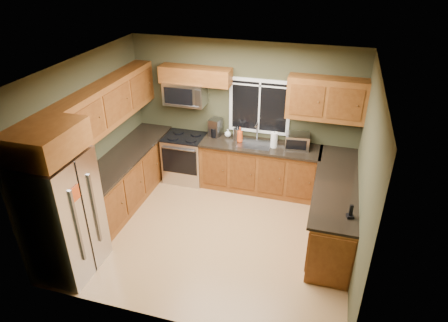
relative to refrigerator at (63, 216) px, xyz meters
The scene contains 29 objects.
floor 2.35m from the refrigerator, 36.78° to the left, with size 4.20×4.20×0.00m, color #A67849.
ceiling 2.82m from the refrigerator, 36.78° to the left, with size 4.20×4.20×0.00m, color white.
back_wall 3.58m from the refrigerator, 60.71° to the left, with size 4.20×4.20×0.00m, color #393923.
front_wall 1.86m from the refrigerator, 16.04° to the right, with size 4.20×4.20×0.00m, color #393923.
left_wall 1.42m from the refrigerator, 105.52° to the left, with size 3.60×3.60×0.00m, color #393923.
right_wall 4.08m from the refrigerator, 18.71° to the left, with size 3.60×3.60×0.00m, color #393923.
window 3.75m from the refrigerator, 56.52° to the left, with size 1.12×0.03×1.02m.
base_cabinets_left 1.83m from the refrigerator, 91.97° to the left, with size 0.60×2.65×0.90m, color brown.
countertop_left 1.78m from the refrigerator, 91.16° to the left, with size 0.65×2.65×0.04m, color black.
base_cabinets_back 3.56m from the refrigerator, 52.43° to the left, with size 2.17×0.60×0.90m, color brown.
countertop_back 3.51m from the refrigerator, 52.18° to the left, with size 2.17×0.65×0.04m, color black.
base_cabinets_peninsula 4.02m from the refrigerator, 27.50° to the left, with size 0.60×2.52×0.90m.
countertop_peninsula 3.97m from the refrigerator, 27.77° to the left, with size 0.65×2.50×0.04m, color black.
upper_cabinets_left 2.03m from the refrigerator, 96.30° to the left, with size 0.33×2.65×0.72m, color brown.
upper_cabinets_back_left 3.28m from the refrigerator, 73.15° to the left, with size 1.30×0.33×0.30m, color brown.
upper_cabinets_back_right 4.44m from the refrigerator, 42.62° to the left, with size 1.30×0.33×0.72m, color brown.
upper_cabinet_over_fridge 1.13m from the refrigerator, behind, with size 0.72×0.90×0.38m, color brown.
refrigerator is the anchor object (origin of this frame).
range 2.89m from the refrigerator, 76.03° to the left, with size 0.76×0.69×0.94m.
microwave 3.10m from the refrigerator, 76.66° to the left, with size 0.76×0.41×0.42m.
sink 3.46m from the refrigerator, 53.87° to the left, with size 0.60×0.42×0.36m.
toaster_oven 3.99m from the refrigerator, 45.58° to the left, with size 0.45×0.36×0.26m.
coffee_maker 3.20m from the refrigerator, 66.93° to the left, with size 0.24×0.29×0.33m.
kettle 3.35m from the refrigerator, 59.67° to the left, with size 0.18×0.18×0.27m.
paper_towel_roll 3.66m from the refrigerator, 49.14° to the left, with size 0.16×0.16×0.31m.
soap_bottle_a 3.31m from the refrigerator, 57.88° to the left, with size 0.11×0.11×0.28m, color #D64514.
soap_bottle_b 3.83m from the refrigerator, 51.67° to the left, with size 0.08×0.08×0.18m, color white.
soap_bottle_c 3.31m from the refrigerator, 63.23° to the left, with size 0.12×0.12×0.15m, color white.
cordless_phone 3.85m from the refrigerator, 14.83° to the left, with size 0.11×0.11×0.20m.
Camera 1 is at (1.56, -4.89, 4.15)m, focal length 32.00 mm.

